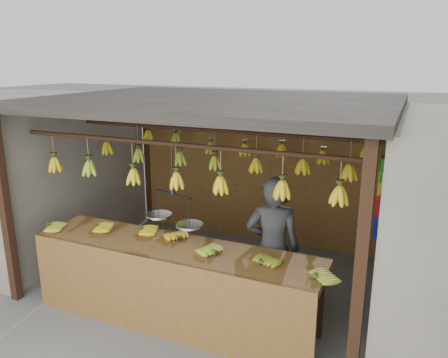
% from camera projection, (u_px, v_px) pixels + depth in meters
% --- Properties ---
extents(ground, '(80.00, 80.00, 0.00)m').
position_uv_depth(ground, '(215.00, 276.00, 5.94)').
color(ground, '#5B5B57').
extents(stall, '(4.30, 3.30, 2.40)m').
position_uv_depth(stall, '(225.00, 129.00, 5.72)').
color(stall, black).
rests_on(stall, ground).
extents(neighbor_left, '(3.00, 3.00, 2.30)m').
position_uv_depth(neighbor_left, '(13.00, 169.00, 7.04)').
color(neighbor_left, slate).
rests_on(neighbor_left, ground).
extents(counter, '(3.49, 0.75, 0.96)m').
position_uv_depth(counter, '(169.00, 267.00, 4.67)').
color(counter, brown).
rests_on(counter, ground).
extents(hanging_bananas, '(3.59, 2.22, 0.38)m').
position_uv_depth(hanging_bananas, '(216.00, 161.00, 5.52)').
color(hanging_bananas, gold).
rests_on(hanging_bananas, ground).
extents(balance_scale, '(0.75, 0.42, 0.86)m').
position_uv_depth(balance_scale, '(174.00, 216.00, 4.76)').
color(balance_scale, black).
rests_on(balance_scale, ground).
extents(vendor, '(0.69, 0.54, 1.66)m').
position_uv_depth(vendor, '(273.00, 249.00, 4.82)').
color(vendor, '#262628').
rests_on(vendor, ground).
extents(bag_bundles, '(0.08, 0.26, 1.15)m').
position_uv_depth(bag_bundles, '(381.00, 195.00, 6.12)').
color(bag_bundles, '#199926').
rests_on(bag_bundles, ground).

